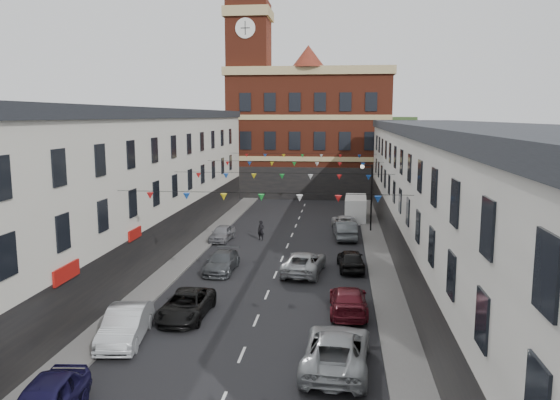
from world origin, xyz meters
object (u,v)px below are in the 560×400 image
at_px(car_left_d, 222,262).
at_px(car_right_b, 337,350).
at_px(pedestrian, 261,230).
at_px(street_lamp, 369,188).
at_px(car_right_c, 348,300).
at_px(car_right_d, 351,260).
at_px(car_right_f, 344,222).
at_px(car_left_b, 126,325).
at_px(car_right_e, 345,230).
at_px(car_left_e, 222,233).
at_px(car_left_c, 186,305).
at_px(white_van, 356,209).
at_px(moving_car, 304,263).

relative_size(car_left_d, car_right_b, 0.79).
height_order(car_right_b, pedestrian, pedestrian).
distance_m(street_lamp, car_left_d, 17.28).
bearing_deg(car_right_c, car_right_d, -92.95).
bearing_deg(car_right_c, car_right_f, -90.77).
distance_m(car_left_b, car_right_c, 11.17).
height_order(car_left_b, car_right_e, car_left_b).
height_order(car_left_e, car_right_b, car_right_b).
relative_size(street_lamp, car_right_c, 1.26).
xyz_separation_m(street_lamp, car_right_c, (-1.95, -20.39, -3.22)).
bearing_deg(car_left_c, pedestrian, 87.16).
relative_size(car_right_b, car_right_e, 1.19).
bearing_deg(car_right_d, pedestrian, -52.61).
height_order(car_left_b, car_right_b, car_left_b).
xyz_separation_m(car_left_b, car_right_d, (10.36, 12.88, -0.08)).
bearing_deg(white_van, car_right_b, -91.00).
height_order(car_left_d, car_right_c, car_right_c).
xyz_separation_m(car_right_c, car_right_d, (0.26, 8.11, 0.01)).
distance_m(car_left_d, white_van, 21.19).
height_order(car_left_c, car_right_b, car_right_b).
bearing_deg(car_left_d, car_right_b, -58.92).
xyz_separation_m(car_right_f, moving_car, (-2.68, -14.42, 0.07)).
bearing_deg(car_right_b, car_right_e, -87.46).
bearing_deg(car_right_b, car_right_f, -87.21).
bearing_deg(car_right_c, car_right_b, 84.03).
distance_m(car_left_d, moving_car, 5.40).
bearing_deg(moving_car, car_right_b, 105.93).
relative_size(moving_car, pedestrian, 3.08).
bearing_deg(moving_car, car_right_c, 118.18).
distance_m(car_left_e, moving_car, 11.25).
bearing_deg(car_right_b, moving_car, -76.76).
bearing_deg(car_right_e, car_right_b, 84.18).
bearing_deg(car_right_d, street_lamp, -102.55).
distance_m(street_lamp, car_left_b, 28.07).
relative_size(car_left_d, car_left_e, 1.18).
relative_size(car_right_f, white_van, 0.87).
xyz_separation_m(car_right_f, white_van, (1.12, 4.45, 0.52)).
relative_size(car_left_c, car_right_c, 0.99).
xyz_separation_m(street_lamp, car_left_c, (-10.15, -21.97, -3.25)).
bearing_deg(car_right_f, car_left_c, 66.28).
relative_size(car_right_f, pedestrian, 2.76).
height_order(car_right_b, car_right_e, car_right_b).
relative_size(car_left_e, car_right_b, 0.67).
distance_m(car_right_f, pedestrian, 8.67).
xyz_separation_m(car_right_e, car_right_f, (-0.05, 4.02, -0.14)).
height_order(street_lamp, car_right_b, street_lamp).
bearing_deg(street_lamp, car_right_f, 153.56).
height_order(car_left_c, car_right_f, car_left_c).
bearing_deg(street_lamp, car_right_b, -95.32).
bearing_deg(car_right_d, car_left_d, 4.12).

